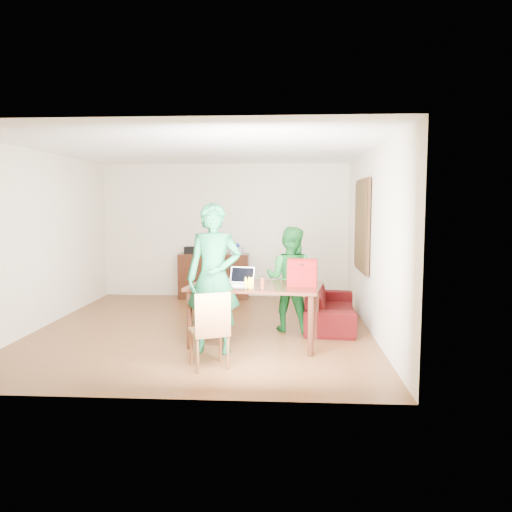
# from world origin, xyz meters

# --- Properties ---
(room) EXTENTS (5.20, 5.70, 2.90)m
(room) POSITION_xyz_m (0.01, 0.13, 1.31)
(room) COLOR #4B2212
(room) RESTS_ON ground
(table) EXTENTS (1.86, 1.21, 0.81)m
(table) POSITION_xyz_m (0.83, -0.77, 0.71)
(table) COLOR black
(table) RESTS_ON ground
(chair) EXTENTS (0.53, 0.52, 0.91)m
(chair) POSITION_xyz_m (0.36, -1.79, 0.26)
(chair) COLOR brown
(chair) RESTS_ON ground
(person_near) EXTENTS (0.72, 0.49, 1.91)m
(person_near) POSITION_xyz_m (0.33, -1.17, 0.96)
(person_near) COLOR #12542E
(person_near) RESTS_ON ground
(person_far) EXTENTS (0.90, 0.79, 1.56)m
(person_far) POSITION_xyz_m (1.31, -0.01, 0.78)
(person_far) COLOR #145A1F
(person_far) RESTS_ON ground
(laptop) EXTENTS (0.38, 0.30, 0.24)m
(laptop) POSITION_xyz_m (0.62, -0.85, 0.86)
(laptop) COLOR white
(laptop) RESTS_ON table
(bananas) EXTENTS (0.17, 0.12, 0.06)m
(bananas) POSITION_xyz_m (0.77, -1.13, 0.85)
(bananas) COLOR gold
(bananas) RESTS_ON table
(bottle) EXTENTS (0.07, 0.07, 0.17)m
(bottle) POSITION_xyz_m (0.94, -1.10, 0.90)
(bottle) COLOR #5A2514
(bottle) RESTS_ON table
(red_bag) EXTENTS (0.41, 0.26, 0.28)m
(red_bag) POSITION_xyz_m (1.46, -0.82, 0.96)
(red_bag) COLOR maroon
(red_bag) RESTS_ON table
(sofa) EXTENTS (0.92, 1.96, 0.55)m
(sofa) POSITION_xyz_m (1.95, 0.42, 0.28)
(sofa) COLOR #3B070B
(sofa) RESTS_ON ground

